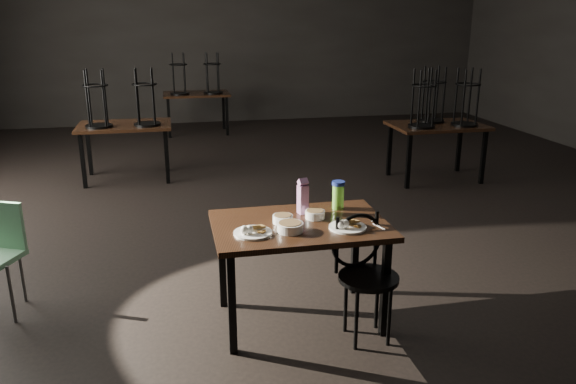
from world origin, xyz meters
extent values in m
plane|color=black|center=(0.00, 0.00, 0.00)|extent=(12.00, 12.00, 0.00)
cube|color=black|center=(0.00, 6.00, 1.60)|extent=(10.00, 0.04, 3.20)
cube|color=black|center=(-0.74, -2.13, 0.73)|extent=(1.20, 0.80, 0.04)
cube|color=black|center=(-1.26, -2.45, 0.35)|extent=(0.05, 0.05, 0.71)
cube|color=black|center=(-0.22, -2.45, 0.35)|extent=(0.05, 0.05, 0.71)
cube|color=black|center=(-1.26, -1.81, 0.35)|extent=(0.05, 0.05, 0.71)
cube|color=black|center=(-0.22, -1.81, 0.35)|extent=(0.05, 0.05, 0.71)
cylinder|color=white|center=(-1.09, -2.26, 0.76)|extent=(0.25, 0.25, 0.02)
cube|color=#A4793A|center=(-1.08, -2.22, 0.81)|extent=(0.09, 0.09, 0.04)
cube|color=#A4793A|center=(-1.05, -2.22, 0.81)|extent=(0.11, 0.11, 0.03)
ellipsoid|color=white|center=(-1.15, -2.30, 0.80)|extent=(0.05, 0.05, 0.06)
ellipsoid|color=white|center=(-1.11, -2.30, 0.80)|extent=(0.05, 0.05, 0.06)
cylinder|color=white|center=(-0.45, -2.29, 0.76)|extent=(0.25, 0.25, 0.02)
cube|color=#A4793A|center=(-0.44, -2.25, 0.81)|extent=(0.09, 0.09, 0.04)
cube|color=#A4793A|center=(-0.41, -2.25, 0.81)|extent=(0.11, 0.11, 0.03)
ellipsoid|color=white|center=(-0.51, -2.33, 0.80)|extent=(0.05, 0.05, 0.06)
ellipsoid|color=white|center=(-0.47, -2.33, 0.80)|extent=(0.05, 0.05, 0.06)
cylinder|color=white|center=(-0.85, -2.10, 0.78)|extent=(0.14, 0.14, 0.05)
cylinder|color=brown|center=(-0.85, -2.10, 0.80)|extent=(0.12, 0.12, 0.01)
cylinder|color=white|center=(-0.61, -2.06, 0.78)|extent=(0.14, 0.14, 0.05)
cylinder|color=brown|center=(-0.61, -2.06, 0.80)|extent=(0.12, 0.12, 0.01)
cylinder|color=white|center=(-0.84, -2.27, 0.78)|extent=(0.18, 0.18, 0.06)
cylinder|color=brown|center=(-0.84, -2.27, 0.80)|extent=(0.15, 0.15, 0.01)
cube|color=#80176F|center=(-0.67, -1.94, 0.86)|extent=(0.08, 0.08, 0.21)
cube|color=#80176F|center=(-0.67, -1.94, 0.98)|extent=(0.08, 0.08, 0.07)
cylinder|color=#76CA3B|center=(-0.40, -1.89, 0.84)|extent=(0.11, 0.11, 0.18)
cylinder|color=navy|center=(-0.40, -1.89, 0.95)|extent=(0.12, 0.12, 0.03)
ellipsoid|color=silver|center=(-0.23, -2.20, 0.76)|extent=(0.06, 0.07, 0.01)
cube|color=silver|center=(-0.23, -2.31, 0.75)|extent=(0.05, 0.13, 0.00)
cylinder|color=black|center=(-0.35, -2.46, 0.45)|extent=(0.40, 0.40, 0.03)
torus|color=black|center=(-0.38, -2.30, 0.66)|extent=(0.39, 0.10, 0.39)
cylinder|color=black|center=(-0.23, -2.35, 0.23)|extent=(0.03, 0.03, 0.45)
cylinder|color=black|center=(-0.46, -2.35, 0.23)|extent=(0.03, 0.03, 0.45)
cylinder|color=black|center=(-0.46, -2.58, 0.23)|extent=(0.03, 0.03, 0.45)
cylinder|color=black|center=(-0.23, -2.58, 0.23)|extent=(0.03, 0.03, 0.45)
cube|color=#7BC08E|center=(-2.84, -1.43, 0.64)|extent=(0.36, 0.19, 0.36)
cylinder|color=slate|center=(-2.75, -1.74, 0.22)|extent=(0.02, 0.02, 0.44)
cylinder|color=slate|center=(-2.75, -1.42, 0.22)|extent=(0.02, 0.02, 0.44)
cube|color=black|center=(-2.16, 1.93, 0.73)|extent=(1.20, 0.80, 0.04)
cube|color=black|center=(-2.68, 1.61, 0.35)|extent=(0.05, 0.05, 0.71)
cube|color=black|center=(-1.64, 1.61, 0.35)|extent=(0.05, 0.05, 0.71)
cube|color=black|center=(-2.68, 2.25, 0.35)|extent=(0.05, 0.05, 0.71)
cube|color=black|center=(-1.64, 2.25, 0.35)|extent=(0.05, 0.05, 0.71)
cylinder|color=black|center=(-2.46, 1.78, 0.77)|extent=(0.34, 0.34, 0.03)
torus|color=black|center=(-2.46, 1.78, 1.27)|extent=(0.32, 0.32, 0.02)
cylinder|color=black|center=(-2.36, 1.88, 1.13)|extent=(0.03, 0.03, 0.70)
cylinder|color=black|center=(-2.56, 1.88, 1.13)|extent=(0.03, 0.03, 0.70)
cylinder|color=black|center=(-2.56, 1.68, 1.13)|extent=(0.03, 0.03, 0.70)
cylinder|color=black|center=(-2.36, 1.68, 1.13)|extent=(0.03, 0.03, 0.70)
cylinder|color=black|center=(-1.86, 1.78, 0.77)|extent=(0.34, 0.34, 0.03)
torus|color=black|center=(-1.86, 1.78, 1.27)|extent=(0.32, 0.32, 0.02)
cylinder|color=black|center=(-1.76, 1.88, 1.13)|extent=(0.03, 0.03, 0.70)
cylinder|color=black|center=(-1.96, 1.88, 1.13)|extent=(0.03, 0.03, 0.70)
cylinder|color=black|center=(-1.96, 1.68, 1.13)|extent=(0.03, 0.03, 0.70)
cylinder|color=black|center=(-1.76, 1.68, 1.13)|extent=(0.03, 0.03, 0.70)
cube|color=black|center=(1.87, 1.07, 0.73)|extent=(1.20, 0.80, 0.04)
cube|color=black|center=(1.35, 0.75, 0.35)|extent=(0.05, 0.05, 0.71)
cube|color=black|center=(2.39, 0.75, 0.35)|extent=(0.05, 0.05, 0.71)
cube|color=black|center=(1.35, 1.39, 0.35)|extent=(0.05, 0.05, 0.71)
cube|color=black|center=(2.39, 1.39, 0.35)|extent=(0.05, 0.05, 0.71)
cylinder|color=black|center=(1.57, 0.92, 0.77)|extent=(0.34, 0.34, 0.03)
torus|color=black|center=(1.57, 0.92, 1.27)|extent=(0.32, 0.32, 0.02)
cylinder|color=black|center=(1.66, 1.01, 1.13)|extent=(0.03, 0.03, 0.70)
cylinder|color=black|center=(1.47, 1.01, 1.13)|extent=(0.03, 0.03, 0.70)
cylinder|color=black|center=(1.47, 0.82, 1.13)|extent=(0.03, 0.03, 0.70)
cylinder|color=black|center=(1.66, 0.82, 1.13)|extent=(0.03, 0.03, 0.70)
cylinder|color=black|center=(2.17, 0.92, 0.77)|extent=(0.34, 0.34, 0.03)
torus|color=black|center=(2.17, 0.92, 1.27)|extent=(0.32, 0.32, 0.02)
cylinder|color=black|center=(2.26, 1.01, 1.13)|extent=(0.03, 0.03, 0.70)
cylinder|color=black|center=(2.07, 1.01, 1.13)|extent=(0.03, 0.03, 0.70)
cylinder|color=black|center=(2.07, 0.82, 1.13)|extent=(0.03, 0.03, 0.70)
cylinder|color=black|center=(2.26, 0.82, 1.13)|extent=(0.03, 0.03, 0.70)
cylinder|color=black|center=(1.87, 1.25, 0.77)|extent=(0.34, 0.34, 0.03)
torus|color=black|center=(1.87, 1.25, 1.27)|extent=(0.32, 0.32, 0.02)
cylinder|color=black|center=(1.96, 1.34, 1.13)|extent=(0.03, 0.03, 0.70)
cylinder|color=black|center=(1.77, 1.34, 1.13)|extent=(0.03, 0.03, 0.70)
cylinder|color=black|center=(1.77, 1.15, 1.13)|extent=(0.03, 0.03, 0.70)
cylinder|color=black|center=(1.96, 1.15, 1.13)|extent=(0.03, 0.03, 0.70)
cube|color=black|center=(-1.07, 4.86, 0.73)|extent=(1.20, 0.80, 0.04)
cube|color=black|center=(-1.59, 4.54, 0.35)|extent=(0.05, 0.05, 0.71)
cube|color=black|center=(-0.55, 4.54, 0.35)|extent=(0.05, 0.05, 0.71)
cube|color=black|center=(-1.59, 5.18, 0.35)|extent=(0.05, 0.05, 0.71)
cube|color=black|center=(-0.55, 5.18, 0.35)|extent=(0.05, 0.05, 0.71)
cylinder|color=black|center=(-1.37, 4.71, 0.77)|extent=(0.34, 0.34, 0.03)
torus|color=black|center=(-1.37, 4.71, 1.27)|extent=(0.32, 0.32, 0.02)
cylinder|color=black|center=(-1.27, 4.81, 1.13)|extent=(0.03, 0.03, 0.70)
cylinder|color=black|center=(-1.47, 4.81, 1.13)|extent=(0.03, 0.03, 0.70)
cylinder|color=black|center=(-1.47, 4.62, 1.13)|extent=(0.03, 0.03, 0.70)
cylinder|color=black|center=(-1.27, 4.62, 1.13)|extent=(0.03, 0.03, 0.70)
cylinder|color=black|center=(-0.77, 4.71, 0.77)|extent=(0.34, 0.34, 0.03)
torus|color=black|center=(-0.77, 4.71, 1.27)|extent=(0.32, 0.32, 0.02)
cylinder|color=black|center=(-0.67, 4.81, 1.13)|extent=(0.03, 0.03, 0.70)
cylinder|color=black|center=(-0.87, 4.81, 1.13)|extent=(0.03, 0.03, 0.70)
cylinder|color=black|center=(-0.87, 4.62, 1.13)|extent=(0.03, 0.03, 0.70)
cylinder|color=black|center=(-0.67, 4.62, 1.13)|extent=(0.03, 0.03, 0.70)
camera|label=1|loc=(-1.57, -5.66, 2.12)|focal=35.00mm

